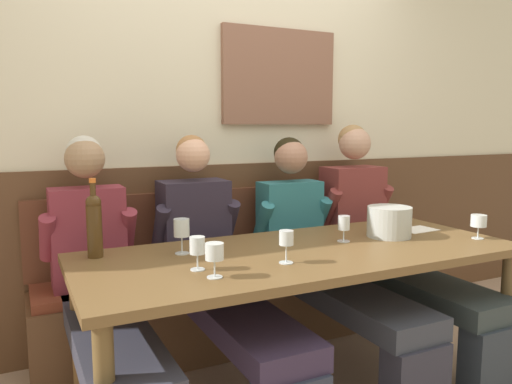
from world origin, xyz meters
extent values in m
cube|color=beige|center=(0.00, 1.09, 1.40)|extent=(6.80, 0.08, 2.80)
cube|color=brown|center=(0.36, 1.03, 1.65)|extent=(0.81, 0.04, 0.61)
cube|color=brown|center=(0.00, 1.04, 0.55)|extent=(6.80, 0.03, 1.09)
cube|color=brown|center=(0.00, 0.81, 0.22)|extent=(2.43, 0.42, 0.44)
cube|color=brown|center=(0.00, 0.81, 0.47)|extent=(2.38, 0.39, 0.05)
cube|color=brown|center=(0.00, 1.00, 0.71)|extent=(2.43, 0.04, 0.45)
cube|color=brown|center=(0.00, 0.13, 0.72)|extent=(2.13, 0.88, 0.04)
cylinder|color=brown|center=(0.99, -0.24, 0.35)|extent=(0.07, 0.07, 0.70)
cylinder|color=brown|center=(-0.99, 0.50, 0.35)|extent=(0.07, 0.07, 0.70)
cylinder|color=brown|center=(0.99, 0.50, 0.35)|extent=(0.07, 0.07, 0.70)
cube|color=#2F303D|center=(-0.90, 0.21, 0.43)|extent=(0.31, 1.13, 0.11)
cube|color=maroon|center=(-0.90, 0.81, 0.75)|extent=(0.37, 0.19, 0.53)
sphere|color=#A17C5C|center=(-0.90, 0.80, 1.17)|extent=(0.20, 0.20, 0.20)
sphere|color=beige|center=(-0.90, 0.83, 1.19)|extent=(0.18, 0.18, 0.18)
cylinder|color=maroon|center=(-1.09, 0.77, 0.78)|extent=(0.08, 0.20, 0.27)
cylinder|color=maroon|center=(-0.70, 0.77, 0.78)|extent=(0.08, 0.20, 0.27)
cube|color=#2F243C|center=(-0.31, 0.20, 0.43)|extent=(0.32, 1.13, 0.11)
cube|color=#2A2232|center=(-0.31, 0.81, 0.76)|extent=(0.38, 0.23, 0.53)
sphere|color=#E0A688|center=(-0.31, 0.80, 1.17)|extent=(0.19, 0.19, 0.19)
sphere|color=#A46F43|center=(-0.31, 0.83, 1.19)|extent=(0.18, 0.18, 0.18)
cylinder|color=#2A2232|center=(-0.52, 0.76, 0.78)|extent=(0.08, 0.20, 0.27)
cylinder|color=#2A2232|center=(-0.11, 0.76, 0.78)|extent=(0.08, 0.20, 0.27)
cube|color=#30343F|center=(0.32, 0.21, 0.43)|extent=(0.33, 1.13, 0.11)
cube|color=#2B6F7B|center=(0.32, 0.81, 0.74)|extent=(0.39, 0.19, 0.50)
sphere|color=#AC7861|center=(0.32, 0.80, 1.14)|extent=(0.21, 0.21, 0.21)
sphere|color=black|center=(0.32, 0.83, 1.17)|extent=(0.19, 0.19, 0.19)
cylinder|color=#2B6F7B|center=(0.11, 0.77, 0.76)|extent=(0.08, 0.20, 0.27)
cylinder|color=#2B6F7B|center=(0.53, 0.77, 0.76)|extent=(0.08, 0.20, 0.27)
cube|color=#28303B|center=(0.80, -0.31, 0.19)|extent=(0.30, 0.14, 0.38)
cube|color=#2C3538|center=(0.80, 0.20, 0.43)|extent=(0.33, 1.13, 0.11)
cube|color=brown|center=(0.80, 0.81, 0.78)|extent=(0.39, 0.23, 0.57)
sphere|color=tan|center=(0.80, 0.80, 1.22)|extent=(0.21, 0.21, 0.21)
sphere|color=#A27A4E|center=(0.80, 0.83, 1.24)|extent=(0.19, 0.19, 0.19)
cylinder|color=brown|center=(0.59, 0.76, 0.81)|extent=(0.08, 0.20, 0.27)
cylinder|color=brown|center=(1.01, 0.76, 0.81)|extent=(0.08, 0.20, 0.27)
cylinder|color=#B8BDB8|center=(0.57, 0.17, 0.82)|extent=(0.23, 0.23, 0.16)
cylinder|color=#462E14|center=(-0.91, 0.43, 0.86)|extent=(0.07, 0.07, 0.24)
sphere|color=#462E14|center=(-0.91, 0.43, 0.99)|extent=(0.07, 0.07, 0.07)
cylinder|color=#462E14|center=(-0.91, 0.43, 1.04)|extent=(0.03, 0.03, 0.08)
cylinder|color=orange|center=(-0.91, 0.43, 1.09)|extent=(0.03, 0.03, 0.02)
cylinder|color=silver|center=(-0.57, 0.03, 0.74)|extent=(0.06, 0.06, 0.00)
cylinder|color=silver|center=(-0.57, 0.03, 0.78)|extent=(0.01, 0.01, 0.06)
cylinder|color=silver|center=(-0.57, 0.03, 0.85)|extent=(0.06, 0.06, 0.07)
cylinder|color=silver|center=(0.28, 0.18, 0.74)|extent=(0.06, 0.06, 0.00)
cylinder|color=silver|center=(0.28, 0.18, 0.77)|extent=(0.01, 0.01, 0.06)
cylinder|color=silver|center=(0.28, 0.18, 0.84)|extent=(0.06, 0.06, 0.07)
cylinder|color=#EBD283|center=(0.28, 0.18, 0.82)|extent=(0.05, 0.05, 0.03)
cylinder|color=silver|center=(-0.54, -0.10, 0.74)|extent=(0.06, 0.06, 0.00)
cylinder|color=silver|center=(-0.54, -0.10, 0.78)|extent=(0.01, 0.01, 0.07)
cylinder|color=silver|center=(-0.54, -0.10, 0.85)|extent=(0.07, 0.07, 0.07)
cylinder|color=#EBE585|center=(-0.54, -0.10, 0.82)|extent=(0.06, 0.06, 0.02)
cylinder|color=silver|center=(-0.54, 0.31, 0.74)|extent=(0.07, 0.07, 0.00)
cylinder|color=silver|center=(-0.54, 0.31, 0.79)|extent=(0.01, 0.01, 0.08)
cylinder|color=silver|center=(-0.54, 0.31, 0.87)|extent=(0.07, 0.07, 0.08)
cylinder|color=#E5D58A|center=(-0.54, 0.31, 0.84)|extent=(0.06, 0.06, 0.03)
cylinder|color=silver|center=(0.95, -0.07, 0.74)|extent=(0.06, 0.06, 0.00)
cylinder|color=silver|center=(0.95, -0.07, 0.78)|extent=(0.01, 0.01, 0.06)
cylinder|color=silver|center=(0.95, -0.07, 0.84)|extent=(0.08, 0.08, 0.06)
cylinder|color=#ECD581|center=(0.95, -0.07, 0.82)|extent=(0.07, 0.07, 0.03)
cylinder|color=silver|center=(-0.19, -0.04, 0.74)|extent=(0.06, 0.06, 0.00)
cylinder|color=silver|center=(-0.19, -0.04, 0.78)|extent=(0.01, 0.01, 0.08)
cylinder|color=silver|center=(-0.19, -0.04, 0.85)|extent=(0.06, 0.06, 0.06)
cylinder|color=#EAD081|center=(-0.19, -0.04, 0.83)|extent=(0.06, 0.06, 0.02)
cube|color=white|center=(0.84, 0.24, 0.74)|extent=(0.22, 0.16, 0.00)
camera|label=1|loc=(-1.22, -1.86, 1.33)|focal=34.85mm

